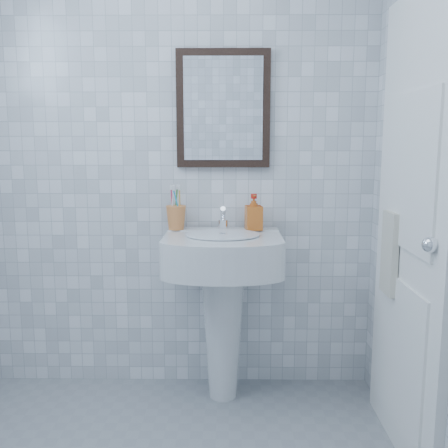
{
  "coord_description": "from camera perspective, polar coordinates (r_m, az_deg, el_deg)",
  "views": [
    {
      "loc": [
        0.3,
        -1.54,
        1.36
      ],
      "look_at": [
        0.28,
        0.86,
        0.98
      ],
      "focal_mm": 40.0,
      "sensor_mm": 36.0,
      "label": 1
    }
  ],
  "objects": [
    {
      "name": "wall_back",
      "position": [
        2.76,
        -5.81,
        6.7
      ],
      "size": [
        2.2,
        0.02,
        2.5
      ],
      "primitive_type": "cube",
      "color": "white",
      "rests_on": "ground"
    },
    {
      "name": "towel_ring",
      "position": [
        2.38,
        19.07,
        1.04
      ],
      "size": [
        0.01,
        0.18,
        0.18
      ],
      "primitive_type": "torus",
      "rotation": [
        0.0,
        1.57,
        0.0
      ],
      "color": "silver",
      "rests_on": "wall_right"
    },
    {
      "name": "soap_dispenser",
      "position": [
        2.66,
        3.42,
        1.37
      ],
      "size": [
        0.1,
        0.1,
        0.19
      ],
      "primitive_type": "imported",
      "rotation": [
        0.0,
        0.0,
        0.14
      ],
      "color": "#BD4512",
      "rests_on": "washbasin"
    },
    {
      "name": "bathroom_door",
      "position": [
        2.26,
        20.63,
        -0.73
      ],
      "size": [
        0.04,
        0.8,
        2.0
      ],
      "primitive_type": "cube",
      "color": "white",
      "rests_on": "ground"
    },
    {
      "name": "wall_mirror",
      "position": [
        2.73,
        -0.09,
        13.02
      ],
      "size": [
        0.5,
        0.04,
        0.62
      ],
      "color": "black",
      "rests_on": "wall_back"
    },
    {
      "name": "washbasin",
      "position": [
        2.64,
        -0.13,
        -7.36
      ],
      "size": [
        0.6,
        0.44,
        0.92
      ],
      "color": "silver",
      "rests_on": "ground"
    },
    {
      "name": "hand_towel",
      "position": [
        2.4,
        18.4,
        -3.21
      ],
      "size": [
        0.03,
        0.16,
        0.38
      ],
      "primitive_type": "cube",
      "color": "silver",
      "rests_on": "towel_ring"
    },
    {
      "name": "faucet",
      "position": [
        2.67,
        -0.1,
        0.45
      ],
      "size": [
        0.05,
        0.12,
        0.13
      ],
      "color": "silver",
      "rests_on": "washbasin"
    },
    {
      "name": "toothbrush_cup",
      "position": [
        2.69,
        -5.49,
        0.73
      ],
      "size": [
        0.13,
        0.13,
        0.13
      ],
      "primitive_type": null,
      "rotation": [
        0.0,
        0.0,
        -0.27
      ],
      "color": "orange",
      "rests_on": "washbasin"
    }
  ]
}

